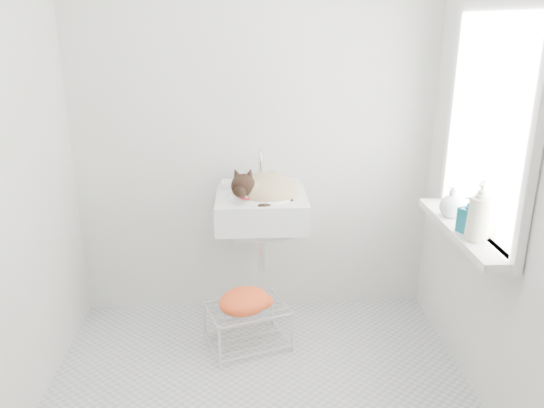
{
  "coord_description": "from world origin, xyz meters",
  "views": [
    {
      "loc": [
        -0.05,
        -2.23,
        1.81
      ],
      "look_at": [
        0.08,
        0.5,
        0.88
      ],
      "focal_mm": 35.63,
      "sensor_mm": 36.0,
      "label": 1
    }
  ],
  "objects_px": {
    "wire_rack": "(248,323)",
    "sink": "(261,196)",
    "cat": "(264,190)",
    "bottle_b": "(467,232)",
    "bottle_c": "(450,216)",
    "bottle_a": "(476,240)"
  },
  "relations": [
    {
      "from": "wire_rack",
      "to": "sink",
      "type": "bearing_deg",
      "value": 68.59
    },
    {
      "from": "cat",
      "to": "wire_rack",
      "type": "height_order",
      "value": "cat"
    },
    {
      "from": "wire_rack",
      "to": "bottle_b",
      "type": "xyz_separation_m",
      "value": [
        1.06,
        -0.38,
        0.7
      ]
    },
    {
      "from": "sink",
      "to": "bottle_c",
      "type": "height_order",
      "value": "sink"
    },
    {
      "from": "bottle_b",
      "to": "sink",
      "type": "bearing_deg",
      "value": 147.59
    },
    {
      "from": "cat",
      "to": "bottle_a",
      "type": "height_order",
      "value": "cat"
    },
    {
      "from": "bottle_c",
      "to": "sink",
      "type": "bearing_deg",
      "value": 157.78
    },
    {
      "from": "cat",
      "to": "bottle_b",
      "type": "bearing_deg",
      "value": -46.28
    },
    {
      "from": "cat",
      "to": "wire_rack",
      "type": "xyz_separation_m",
      "value": [
        -0.1,
        -0.22,
        -0.74
      ]
    },
    {
      "from": "wire_rack",
      "to": "bottle_b",
      "type": "height_order",
      "value": "bottle_b"
    },
    {
      "from": "cat",
      "to": "bottle_c",
      "type": "height_order",
      "value": "cat"
    },
    {
      "from": "cat",
      "to": "bottle_b",
      "type": "xyz_separation_m",
      "value": [
        0.95,
        -0.6,
        -0.04
      ]
    },
    {
      "from": "wire_rack",
      "to": "bottle_c",
      "type": "bearing_deg",
      "value": -8.75
    },
    {
      "from": "sink",
      "to": "wire_rack",
      "type": "height_order",
      "value": "sink"
    },
    {
      "from": "wire_rack",
      "to": "bottle_b",
      "type": "relative_size",
      "value": 2.4
    },
    {
      "from": "bottle_a",
      "to": "bottle_c",
      "type": "xyz_separation_m",
      "value": [
        0.0,
        0.32,
        0.0
      ]
    },
    {
      "from": "sink",
      "to": "cat",
      "type": "bearing_deg",
      "value": -50.86
    },
    {
      "from": "sink",
      "to": "cat",
      "type": "distance_m",
      "value": 0.05
    },
    {
      "from": "bottle_b",
      "to": "bottle_c",
      "type": "relative_size",
      "value": 1.15
    },
    {
      "from": "sink",
      "to": "bottle_a",
      "type": "distance_m",
      "value": 1.2
    },
    {
      "from": "wire_rack",
      "to": "bottle_c",
      "type": "height_order",
      "value": "bottle_c"
    },
    {
      "from": "wire_rack",
      "to": "bottle_a",
      "type": "height_order",
      "value": "bottle_a"
    }
  ]
}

